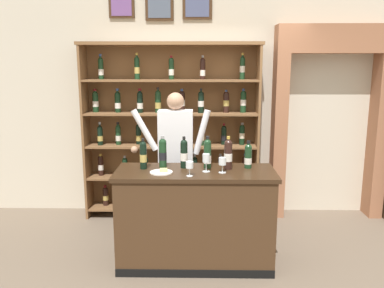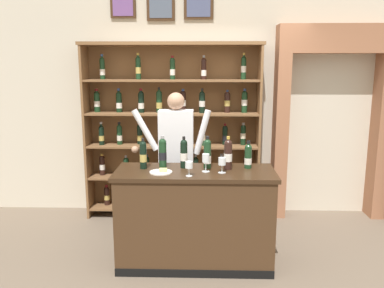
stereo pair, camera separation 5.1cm
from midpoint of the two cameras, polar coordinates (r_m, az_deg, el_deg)
ground_plane at (r=4.27m, az=2.13°, el=-16.67°), size 14.00×14.00×0.02m
back_wall at (r=5.38m, az=2.16°, el=8.12°), size 12.00×0.19×3.38m
wine_shelf at (r=5.19m, az=-2.53°, el=2.33°), size 2.28×0.36×2.26m
archway_doorway at (r=5.53m, az=19.25°, el=4.78°), size 1.45×0.45×2.47m
tasting_counter at (r=4.06m, az=0.78°, el=-10.47°), size 1.56×0.62×0.97m
shopkeeper at (r=4.51m, az=-1.97°, el=-0.91°), size 0.91×0.22×1.69m
tasting_bottle_vin_santo at (r=3.97m, az=-6.62°, el=-1.51°), size 0.07×0.07×0.31m
tasting_bottle_bianco at (r=4.00m, az=-3.85°, el=-1.21°), size 0.08×0.08×0.32m
tasting_bottle_riserva at (r=3.98m, az=-0.81°, el=-1.33°), size 0.07×0.07×0.32m
tasting_bottle_chianti at (r=3.97m, az=2.57°, el=-1.38°), size 0.07×0.07×0.32m
tasting_bottle_prosecco at (r=3.94m, az=5.53°, el=-1.42°), size 0.08×0.08×0.33m
tasting_bottle_rosso at (r=4.01m, az=8.37°, el=-1.69°), size 0.07×0.07×0.28m
wine_glass_left at (r=3.82m, az=4.69°, el=-2.63°), size 0.07×0.07×0.15m
wine_glass_right at (r=3.84m, az=2.37°, el=-2.21°), size 0.08×0.08×0.18m
wine_glass_spare at (r=3.69m, az=-0.03°, el=-3.08°), size 0.07×0.07×0.14m
cheese_plate at (r=3.84m, az=-4.03°, el=-3.98°), size 0.22×0.22×0.04m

